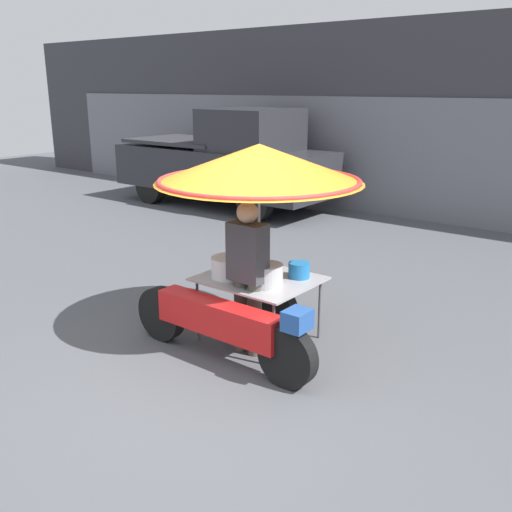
{
  "coord_description": "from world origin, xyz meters",
  "views": [
    {
      "loc": [
        3.14,
        -3.4,
        2.62
      ],
      "look_at": [
        -0.3,
        1.01,
        0.94
      ],
      "focal_mm": 40.0,
      "sensor_mm": 36.0,
      "label": 1
    }
  ],
  "objects": [
    {
      "name": "vendor_motorcycle_cart",
      "position": [
        -0.3,
        1.0,
        1.65
      ],
      "size": [
        2.22,
        2.09,
        2.08
      ],
      "color": "black",
      "rests_on": "ground"
    },
    {
      "name": "shopfront_building",
      "position": [
        0.0,
        8.57,
        1.94
      ],
      "size": [
        28.0,
        2.06,
        3.9
      ],
      "color": "#38383D",
      "rests_on": "ground"
    },
    {
      "name": "pickup_truck",
      "position": [
        -5.15,
        6.18,
        1.02
      ],
      "size": [
        5.11,
        1.84,
        2.16
      ],
      "color": "black",
      "rests_on": "ground"
    },
    {
      "name": "vendor_person",
      "position": [
        -0.2,
        0.75,
        0.87
      ],
      "size": [
        0.38,
        0.22,
        1.56
      ],
      "color": "#4C473D",
      "rests_on": "ground"
    },
    {
      "name": "ground_plane",
      "position": [
        0.0,
        0.0,
        0.0
      ],
      "size": [
        36.0,
        36.0,
        0.0
      ],
      "primitive_type": "plane",
      "color": "#4C4F54"
    }
  ]
}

